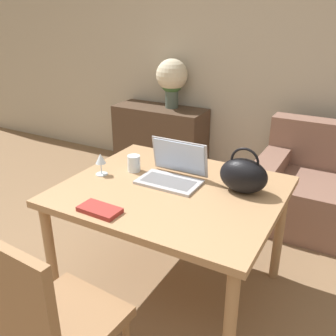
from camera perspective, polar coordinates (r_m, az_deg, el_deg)
wall_back at (r=3.73m, az=15.43°, el=17.29°), size 10.00×0.06×2.70m
dining_table at (r=2.19m, az=0.48°, el=-4.96°), size 1.22×1.03×0.74m
chair at (r=1.72m, az=-17.87°, el=-21.12°), size 0.47×0.47×0.94m
sideboard at (r=4.10m, az=-1.19°, el=4.34°), size 0.99×0.40×0.72m
laptop at (r=2.23m, az=0.89°, el=-0.30°), size 0.36×0.27×0.23m
drinking_glass at (r=2.36m, az=-5.22°, el=0.71°), size 0.08×0.08×0.10m
wine_glass at (r=2.32m, az=-10.22°, el=1.14°), size 0.07×0.07×0.14m
handbag at (r=2.10m, az=11.43°, el=-1.08°), size 0.27×0.17×0.26m
flower_vase at (r=3.94m, az=0.59°, el=13.50°), size 0.32×0.32×0.50m
book at (r=1.93m, az=-10.37°, el=-6.27°), size 0.22×0.12×0.02m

